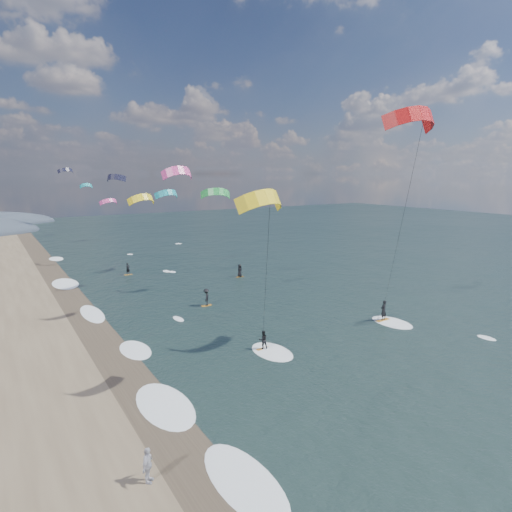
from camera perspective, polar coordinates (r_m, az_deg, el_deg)
ground at (r=28.63m, az=15.47°, el=-17.66°), size 260.00×260.00×0.00m
wet_sand_strip at (r=30.58m, az=-16.20°, el=-15.76°), size 3.00×240.00×0.00m
kitesurfer_near_a at (r=34.29m, az=20.69°, el=11.94°), size 7.95×8.42×18.53m
kitesurfer_near_b at (r=27.34m, az=1.86°, el=-0.36°), size 6.83×8.42×13.31m
far_kitesurfers at (r=50.61m, az=-6.92°, el=-3.61°), size 13.30×19.29×1.83m
bg_kite_field at (r=71.30m, az=-17.42°, el=8.96°), size 9.95×74.50×7.50m
shoreline_surf at (r=35.04m, az=-16.53°, el=-12.24°), size 2.40×79.40×0.11m
beach_walker at (r=21.57m, az=-14.25°, el=-25.43°), size 0.93×1.02×1.68m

